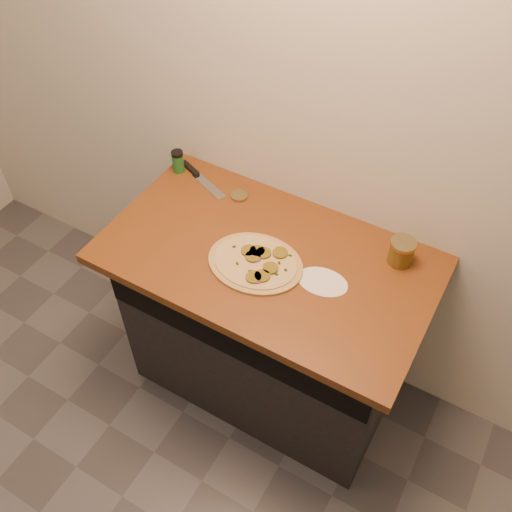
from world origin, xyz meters
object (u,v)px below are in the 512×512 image
Objects in this scene: pizza at (256,263)px; spice_shaker at (178,161)px; chefs_knife at (199,176)px; salsa_jar at (401,252)px.

spice_shaker reaches higher than pizza.
salsa_jar reaches higher than chefs_knife.
salsa_jar reaches higher than pizza.
pizza is 0.53m from chefs_knife.
pizza is at bearing -28.31° from spice_shaker.
salsa_jar is 0.97m from spice_shaker.
chefs_knife is at bearing 3.69° from spice_shaker.
chefs_knife is (-0.44, 0.29, -0.00)m from pizza.
spice_shaker reaches higher than chefs_knife.
pizza is 3.66× the size of salsa_jar.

